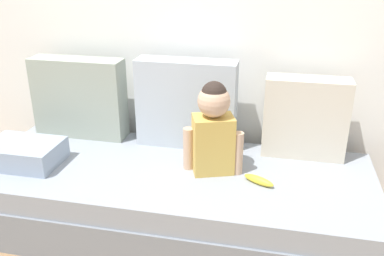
{
  "coord_description": "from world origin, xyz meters",
  "views": [
    {
      "loc": [
        0.53,
        -1.94,
        1.45
      ],
      "look_at": [
        0.11,
        0.0,
        0.61
      ],
      "focal_mm": 39.4,
      "sensor_mm": 36.0,
      "label": 1
    }
  ],
  "objects_px": {
    "couch": "(174,198)",
    "banana": "(259,180)",
    "throw_pillow_center": "(186,104)",
    "folded_blanket": "(24,153)",
    "throw_pillow_right": "(305,118)",
    "throw_pillow_left": "(80,98)",
    "toddler": "(213,128)"
  },
  "relations": [
    {
      "from": "throw_pillow_left",
      "to": "folded_blanket",
      "type": "distance_m",
      "value": 0.5
    },
    {
      "from": "couch",
      "to": "throw_pillow_right",
      "type": "distance_m",
      "value": 0.86
    },
    {
      "from": "throw_pillow_right",
      "to": "folded_blanket",
      "type": "bearing_deg",
      "value": -163.69
    },
    {
      "from": "throw_pillow_left",
      "to": "banana",
      "type": "xyz_separation_m",
      "value": [
        1.14,
        -0.39,
        -0.23
      ]
    },
    {
      "from": "throw_pillow_left",
      "to": "toddler",
      "type": "xyz_separation_m",
      "value": [
        0.89,
        -0.3,
        0.0
      ]
    },
    {
      "from": "throw_pillow_center",
      "to": "throw_pillow_right",
      "type": "height_order",
      "value": "throw_pillow_center"
    },
    {
      "from": "throw_pillow_right",
      "to": "toddler",
      "type": "distance_m",
      "value": 0.56
    },
    {
      "from": "throw_pillow_left",
      "to": "throw_pillow_center",
      "type": "height_order",
      "value": "throw_pillow_center"
    },
    {
      "from": "couch",
      "to": "banana",
      "type": "relative_size",
      "value": 12.93
    },
    {
      "from": "throw_pillow_left",
      "to": "throw_pillow_center",
      "type": "relative_size",
      "value": 0.98
    },
    {
      "from": "couch",
      "to": "throw_pillow_right",
      "type": "xyz_separation_m",
      "value": [
        0.68,
        0.33,
        0.41
      ]
    },
    {
      "from": "throw_pillow_left",
      "to": "throw_pillow_center",
      "type": "distance_m",
      "value": 0.68
    },
    {
      "from": "throw_pillow_left",
      "to": "toddler",
      "type": "bearing_deg",
      "value": -18.63
    },
    {
      "from": "couch",
      "to": "banana",
      "type": "height_order",
      "value": "banana"
    },
    {
      "from": "throw_pillow_left",
      "to": "toddler",
      "type": "relative_size",
      "value": 1.15
    },
    {
      "from": "couch",
      "to": "toddler",
      "type": "relative_size",
      "value": 4.43
    },
    {
      "from": "banana",
      "to": "folded_blanket",
      "type": "relative_size",
      "value": 0.42
    },
    {
      "from": "banana",
      "to": "folded_blanket",
      "type": "height_order",
      "value": "folded_blanket"
    },
    {
      "from": "toddler",
      "to": "banana",
      "type": "distance_m",
      "value": 0.35
    },
    {
      "from": "banana",
      "to": "throw_pillow_right",
      "type": "bearing_deg",
      "value": 60.83
    },
    {
      "from": "folded_blanket",
      "to": "throw_pillow_right",
      "type": "bearing_deg",
      "value": 16.31
    },
    {
      "from": "toddler",
      "to": "couch",
      "type": "bearing_deg",
      "value": -171.83
    },
    {
      "from": "throw_pillow_right",
      "to": "banana",
      "type": "distance_m",
      "value": 0.49
    },
    {
      "from": "throw_pillow_center",
      "to": "banana",
      "type": "xyz_separation_m",
      "value": [
        0.46,
        -0.39,
        -0.24
      ]
    },
    {
      "from": "couch",
      "to": "banana",
      "type": "distance_m",
      "value": 0.51
    },
    {
      "from": "throw_pillow_center",
      "to": "throw_pillow_right",
      "type": "bearing_deg",
      "value": 0.0
    },
    {
      "from": "throw_pillow_left",
      "to": "throw_pillow_right",
      "type": "distance_m",
      "value": 1.36
    },
    {
      "from": "toddler",
      "to": "folded_blanket",
      "type": "xyz_separation_m",
      "value": [
        -1.03,
        -0.14,
        -0.19
      ]
    },
    {
      "from": "couch",
      "to": "toddler",
      "type": "bearing_deg",
      "value": 8.17
    },
    {
      "from": "folded_blanket",
      "to": "toddler",
      "type": "bearing_deg",
      "value": 7.64
    },
    {
      "from": "throw_pillow_left",
      "to": "throw_pillow_center",
      "type": "bearing_deg",
      "value": 0.0
    },
    {
      "from": "banana",
      "to": "toddler",
      "type": "bearing_deg",
      "value": 160.57
    }
  ]
}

